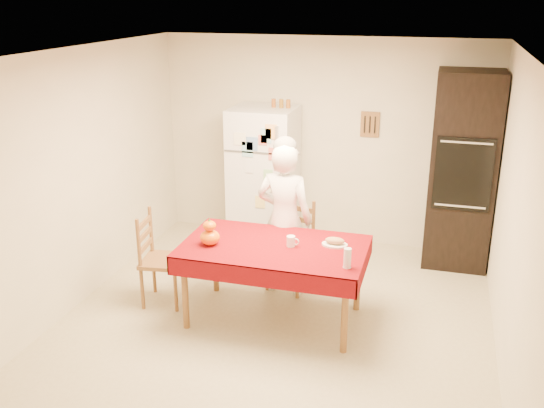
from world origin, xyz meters
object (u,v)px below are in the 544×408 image
at_px(oven_cabinet, 462,171).
at_px(dining_table, 274,252).
at_px(refrigerator, 264,178).
at_px(wine_glass, 347,258).
at_px(coffee_mug, 291,241).
at_px(pumpkin_lower, 210,237).
at_px(seated_woman, 284,219).
at_px(chair_left, 157,255).
at_px(chair_far, 293,241).
at_px(bread_plate, 335,245).

bearing_deg(oven_cabinet, dining_table, -132.47).
distance_m(refrigerator, wine_glass, 2.45).
relative_size(coffee_mug, pumpkin_lower, 0.54).
distance_m(coffee_mug, wine_glass, 0.65).
xyz_separation_m(refrigerator, oven_cabinet, (2.28, 0.05, 0.25)).
relative_size(seated_woman, coffee_mug, 16.00).
distance_m(oven_cabinet, coffee_mug, 2.35).
bearing_deg(dining_table, coffee_mug, 8.20).
distance_m(chair_left, coffee_mug, 1.40).
bearing_deg(pumpkin_lower, seated_woman, 54.13).
relative_size(dining_table, wine_glass, 9.66).
xyz_separation_m(chair_far, seated_woman, (-0.06, -0.15, 0.29)).
relative_size(dining_table, seated_woman, 1.06).
bearing_deg(dining_table, seated_woman, 95.28).
distance_m(oven_cabinet, bread_plate, 2.03).
xyz_separation_m(refrigerator, chair_left, (-0.59, -1.75, -0.34)).
xyz_separation_m(seated_woman, bread_plate, (0.59, -0.43, -0.03)).
bearing_deg(pumpkin_lower, coffee_mug, 12.50).
height_order(chair_far, pumpkin_lower, chair_far).
height_order(refrigerator, oven_cabinet, oven_cabinet).
height_order(refrigerator, coffee_mug, refrigerator).
distance_m(coffee_mug, pumpkin_lower, 0.75).
relative_size(oven_cabinet, chair_far, 2.32).
bearing_deg(chair_left, seated_woman, -71.82).
bearing_deg(coffee_mug, refrigerator, 114.09).
distance_m(seated_woman, coffee_mug, 0.60).
distance_m(oven_cabinet, seated_woman, 2.13).
relative_size(wine_glass, bread_plate, 0.73).
bearing_deg(oven_cabinet, coffee_mug, -130.03).
distance_m(chair_left, pumpkin_lower, 0.73).
relative_size(refrigerator, seated_woman, 1.06).
bearing_deg(coffee_mug, chair_far, 102.16).
relative_size(dining_table, bread_plate, 7.08).
xyz_separation_m(chair_left, bread_plate, (1.76, 0.14, 0.26)).
bearing_deg(chair_left, bread_plate, -93.47).
height_order(coffee_mug, wine_glass, wine_glass).
xyz_separation_m(oven_cabinet, coffee_mug, (-1.50, -1.79, -0.29)).
bearing_deg(dining_table, refrigerator, 109.48).
xyz_separation_m(seated_woman, pumpkin_lower, (-0.52, -0.72, 0.03)).
bearing_deg(pumpkin_lower, wine_glass, -6.39).
distance_m(dining_table, chair_left, 1.23).
distance_m(refrigerator, dining_table, 1.88).
bearing_deg(wine_glass, dining_table, 158.52).
distance_m(chair_far, coffee_mug, 0.78).
distance_m(oven_cabinet, dining_table, 2.49).
height_order(pumpkin_lower, wine_glass, wine_glass).
relative_size(chair_left, wine_glass, 5.40).
height_order(oven_cabinet, bread_plate, oven_cabinet).
bearing_deg(wine_glass, refrigerator, 123.38).
bearing_deg(wine_glass, pumpkin_lower, 173.61).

